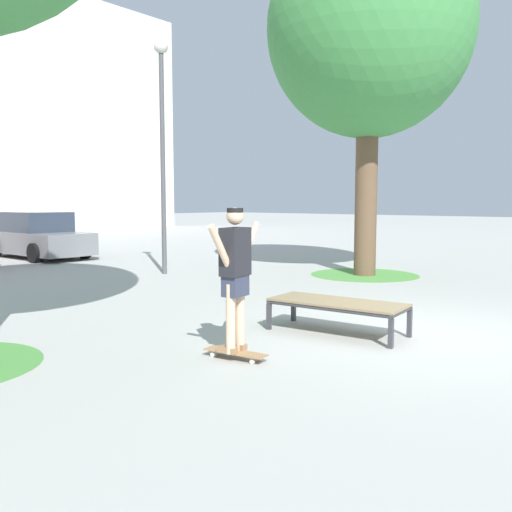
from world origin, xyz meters
The scene contains 8 objects.
ground_plane centered at (0.00, 0.00, 0.00)m, with size 120.00×120.00×0.00m, color #A8A8A3.
skate_box centered at (-0.60, 0.94, 0.41)m, with size 0.95×1.97×0.46m.
skateboard centered at (-2.47, 1.17, 0.08)m, with size 0.31×0.82×0.09m.
skater centered at (-2.47, 1.17, 1.07)m, with size 1.00×0.32×1.69m.
tree_near_right centered at (5.14, 3.70, 5.97)m, with size 4.97×4.97×8.62m.
grass_patch_near_right centered at (5.14, 3.70, 0.00)m, with size 2.70×2.70×0.01m, color #519342.
car_grey centered at (1.99, 13.97, 0.69)m, with size 1.93×4.21×1.50m.
light_post centered at (2.03, 7.73, 3.83)m, with size 0.36×0.36×5.83m.
Camera 1 is at (-7.17, -3.12, 1.86)m, focal length 38.72 mm.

